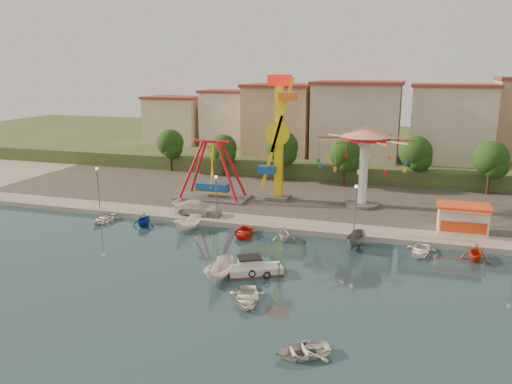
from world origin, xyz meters
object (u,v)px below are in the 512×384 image
at_px(van, 198,208).
at_px(pirate_ship_ride, 212,171).
at_px(cabin_motorboat, 254,269).
at_px(rowboat_a, 246,297).
at_px(skiff, 219,271).
at_px(wave_swinger, 365,148).
at_px(kamikaze_tower, 280,141).

bearing_deg(van, pirate_ship_ride, 4.94).
height_order(cabin_motorboat, van, van).
bearing_deg(cabin_motorboat, rowboat_a, -106.66).
bearing_deg(skiff, pirate_ship_ride, 115.85).
bearing_deg(wave_swinger, kamikaze_tower, -179.05).
height_order(cabin_motorboat, rowboat_a, cabin_motorboat).
bearing_deg(cabin_motorboat, pirate_ship_ride, 92.38).
distance_m(wave_swinger, van, 22.10).
relative_size(pirate_ship_ride, van, 1.72).
distance_m(kamikaze_tower, rowboat_a, 30.57).
bearing_deg(skiff, rowboat_a, -39.69).
bearing_deg(pirate_ship_ride, cabin_motorboat, -59.42).
bearing_deg(pirate_ship_ride, rowboat_a, -62.88).
height_order(pirate_ship_ride, van, pirate_ship_ride).
bearing_deg(rowboat_a, cabin_motorboat, 86.51).
distance_m(kamikaze_tower, van, 14.25).
distance_m(kamikaze_tower, wave_swinger, 11.02).
bearing_deg(kamikaze_tower, rowboat_a, -80.14).
relative_size(pirate_ship_ride, kamikaze_tower, 0.61).
height_order(rowboat_a, van, van).
distance_m(pirate_ship_ride, kamikaze_tower, 9.96).
xyz_separation_m(cabin_motorboat, van, (-11.46, 13.76, 0.99)).
xyz_separation_m(pirate_ship_ride, wave_swinger, (19.83, 2.14, 3.80)).
distance_m(rowboat_a, skiff, 4.79).
relative_size(wave_swinger, rowboat_a, 2.82).
bearing_deg(wave_swinger, rowboat_a, -101.55).
relative_size(wave_swinger, van, 2.00).
bearing_deg(rowboat_a, wave_swinger, 63.42).
relative_size(wave_swinger, skiff, 2.49).
height_order(kamikaze_tower, skiff, kamikaze_tower).
bearing_deg(cabin_motorboat, skiff, -164.30).
height_order(rowboat_a, skiff, skiff).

